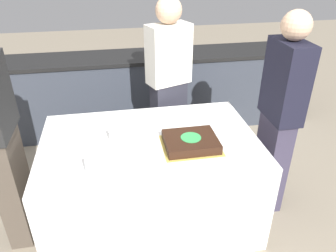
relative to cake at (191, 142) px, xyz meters
name	(u,v)px	position (x,y,z in m)	size (l,w,h in m)	color
ground_plane	(152,214)	(-0.28, 0.14, -0.80)	(14.00, 14.00, 0.00)	gray
back_counter	(133,92)	(-0.28, 1.74, -0.34)	(4.40, 0.58, 0.92)	#333842
dining_table	(151,179)	(-0.28, 0.14, -0.42)	(1.62, 1.05, 0.77)	white
cake	(191,142)	(0.00, 0.00, 0.00)	(0.42, 0.36, 0.07)	gold
plate_stack	(123,133)	(-0.47, 0.22, 0.00)	(0.23, 0.23, 0.07)	white
wine_glass	(89,164)	(-0.70, -0.25, 0.07)	(0.07, 0.07, 0.16)	white
side_plate_near_cake	(178,126)	(-0.03, 0.30, -0.03)	(0.20, 0.20, 0.00)	white
person_cutting_cake	(169,85)	(0.00, 0.89, 0.08)	(0.43, 0.32, 1.67)	#282833
person_seated_left	(1,142)	(-1.31, 0.14, 0.06)	(0.21, 0.42, 1.66)	#4C4238
person_seated_right	(279,115)	(0.75, 0.14, 0.07)	(0.21, 0.38, 1.67)	#383347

